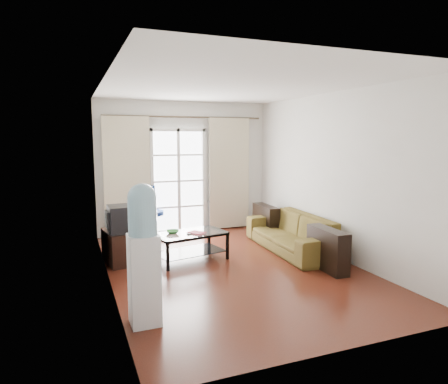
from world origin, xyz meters
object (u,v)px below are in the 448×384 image
Objects in this scene: coffee_table at (190,242)px; water_cooler at (144,252)px; task_chair at (151,223)px; crt_tv at (121,219)px; sofa at (292,233)px; tv_stand at (121,247)px.

coffee_table is 0.82× the size of water_cooler.
water_cooler is at bearing -118.55° from task_chair.
task_chair is at bearing 61.22° from crt_tv.
sofa is 1.78× the size of coffee_table.
tv_stand is at bearing 164.92° from coffee_table.
task_chair reaches higher than sofa.
tv_stand is 2.31m from water_cooler.
coffee_table is 1.14m from crt_tv.
tv_stand is 1.46× the size of crt_tv.
coffee_table is 2.57× the size of crt_tv.
coffee_table is 2.29m from water_cooler.
water_cooler is at bearing -93.61° from crt_tv.
water_cooler reaches higher than crt_tv.
crt_tv is (0.00, -0.07, 0.46)m from tv_stand.
task_chair is 3.78m from water_cooler.
water_cooler reaches higher than coffee_table.
coffee_table is at bearing -13.90° from crt_tv.
water_cooler reaches higher than sofa.
sofa is at bearing -3.08° from coffee_table.
crt_tv reaches higher than coffee_table.
water_cooler is at bearing -118.73° from coffee_table.
task_chair is at bearing -127.92° from sofa.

